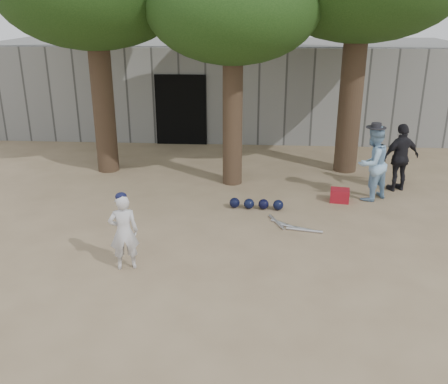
# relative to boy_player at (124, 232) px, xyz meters

# --- Properties ---
(ground) EXTENTS (70.00, 70.00, 0.00)m
(ground) POSITION_rel_boy_player_xyz_m (1.00, 0.26, -0.67)
(ground) COLOR #937C5E
(ground) RESTS_ON ground
(boy_player) EXTENTS (0.56, 0.44, 1.34)m
(boy_player) POSITION_rel_boy_player_xyz_m (0.00, 0.00, 0.00)
(boy_player) COLOR silver
(boy_player) RESTS_ON ground
(spectator_blue) EXTENTS (1.06, 1.03, 1.72)m
(spectator_blue) POSITION_rel_boy_player_xyz_m (4.81, 3.54, 0.19)
(spectator_blue) COLOR #8BB4D7
(spectator_blue) RESTS_ON ground
(spectator_dark) EXTENTS (1.04, 0.72, 1.63)m
(spectator_dark) POSITION_rel_boy_player_xyz_m (5.62, 4.19, 0.15)
(spectator_dark) COLOR black
(spectator_dark) RESTS_ON ground
(red_bag) EXTENTS (0.46, 0.38, 0.30)m
(red_bag) POSITION_rel_boy_player_xyz_m (4.11, 3.32, -0.52)
(red_bag) COLOR maroon
(red_bag) RESTS_ON ground
(back_building) EXTENTS (16.00, 5.24, 3.00)m
(back_building) POSITION_rel_boy_player_xyz_m (1.00, 10.59, 0.83)
(back_building) COLOR gray
(back_building) RESTS_ON ground
(helmet_row) EXTENTS (1.19, 0.30, 0.23)m
(helmet_row) POSITION_rel_boy_player_xyz_m (2.21, 2.77, -0.56)
(helmet_row) COLOR black
(helmet_row) RESTS_ON ground
(bat_pile) EXTENTS (1.06, 0.81, 0.06)m
(bat_pile) POSITION_rel_boy_player_xyz_m (2.91, 1.83, -0.64)
(bat_pile) COLOR #BABAC1
(bat_pile) RESTS_ON ground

